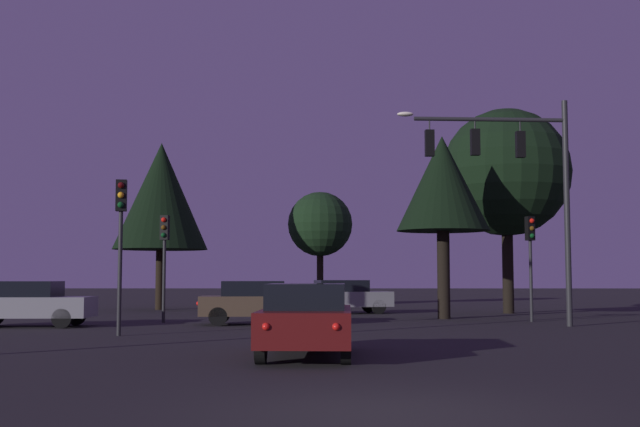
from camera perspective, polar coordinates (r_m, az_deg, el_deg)
The scene contains 13 objects.
ground_plane at distance 34.45m, azimuth 1.73°, elevation -7.31°, with size 168.00×168.00×0.00m, color black.
traffic_signal_mast_arm at distance 28.05m, azimuth 13.81°, elevation 3.06°, with size 5.89×0.64×7.71m.
traffic_light_corner_left at distance 30.91m, azimuth 14.79°, elevation -2.30°, with size 0.36×0.39×3.92m.
traffic_light_corner_right at distance 23.45m, azimuth -14.03°, elevation -0.80°, with size 0.33×0.37×4.43m.
traffic_light_median at distance 29.78m, azimuth -11.04°, elevation -2.29°, with size 0.33×0.37×3.92m.
car_nearside_lane at distance 16.82m, azimuth -0.93°, elevation -7.49°, with size 1.93×4.59×1.52m.
car_crossing_left at distance 28.19m, azimuth -4.56°, elevation -6.30°, with size 4.16×2.02×1.52m.
car_crossing_right at distance 28.63m, azimuth -20.21°, elevation -6.00°, with size 4.38×2.06×1.52m.
car_far_lane at distance 36.61m, azimuth 1.71°, elevation -5.91°, with size 4.49×2.70×1.52m.
tree_behind_sign at distance 47.27m, azimuth 0.01°, elevation -0.79°, with size 3.82×3.82×6.70m.
tree_left_far at distance 41.90m, azimuth -11.28°, elevation 1.22°, with size 4.83×4.83×8.58m.
tree_right_cluster at distance 38.13m, azimuth 13.13°, elevation 2.84°, with size 5.92×5.92×9.47m.
tree_lot_edge at distance 32.52m, azimuth 8.73°, elevation 2.04°, with size 3.72×3.72×7.35m.
Camera 1 is at (-0.70, -9.90, 1.66)m, focal length 44.86 mm.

